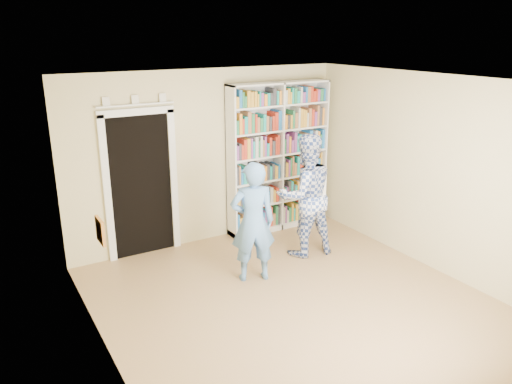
{
  "coord_description": "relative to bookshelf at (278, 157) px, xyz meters",
  "views": [
    {
      "loc": [
        -3.2,
        -4.37,
        3.23
      ],
      "look_at": [
        -0.08,
        0.9,
        1.24
      ],
      "focal_mm": 35.0,
      "sensor_mm": 36.0,
      "label": 1
    }
  ],
  "objects": [
    {
      "name": "floor",
      "position": [
        -1.2,
        -2.34,
        -1.24
      ],
      "size": [
        5.0,
        5.0,
        0.0
      ],
      "primitive_type": "plane",
      "color": "#A3804E",
      "rests_on": "ground"
    },
    {
      "name": "ceiling",
      "position": [
        -1.2,
        -2.34,
        1.46
      ],
      "size": [
        5.0,
        5.0,
        0.0
      ],
      "primitive_type": "plane",
      "rotation": [
        3.14,
        0.0,
        0.0
      ],
      "color": "white",
      "rests_on": "wall_back"
    },
    {
      "name": "wall_back",
      "position": [
        -1.2,
        0.16,
        0.11
      ],
      "size": [
        4.5,
        0.0,
        4.5
      ],
      "primitive_type": "plane",
      "rotation": [
        1.57,
        0.0,
        0.0
      ],
      "color": "beige",
      "rests_on": "floor"
    },
    {
      "name": "wall_left",
      "position": [
        -3.45,
        -2.34,
        0.11
      ],
      "size": [
        0.0,
        5.0,
        5.0
      ],
      "primitive_type": "plane",
      "rotation": [
        1.57,
        0.0,
        1.57
      ],
      "color": "beige",
      "rests_on": "floor"
    },
    {
      "name": "wall_right",
      "position": [
        1.05,
        -2.34,
        0.11
      ],
      "size": [
        0.0,
        5.0,
        5.0
      ],
      "primitive_type": "plane",
      "rotation": [
        1.57,
        0.0,
        -1.57
      ],
      "color": "beige",
      "rests_on": "floor"
    },
    {
      "name": "bookshelf",
      "position": [
        0.0,
        0.0,
        0.0
      ],
      "size": [
        1.79,
        0.33,
        2.46
      ],
      "rotation": [
        0.0,
        0.0,
        0.33
      ],
      "color": "white",
      "rests_on": "floor"
    },
    {
      "name": "doorway",
      "position": [
        -2.3,
        0.13,
        -0.06
      ],
      "size": [
        1.1,
        0.08,
        2.43
      ],
      "color": "black",
      "rests_on": "floor"
    },
    {
      "name": "wall_art",
      "position": [
        -3.43,
        -2.14,
        0.16
      ],
      "size": [
        0.03,
        0.25,
        0.25
      ],
      "primitive_type": "cube",
      "color": "brown",
      "rests_on": "wall_left"
    },
    {
      "name": "man_blue",
      "position": [
        -1.31,
        -1.42,
        -0.42
      ],
      "size": [
        0.69,
        0.56,
        1.64
      ],
      "primitive_type": "imported",
      "rotation": [
        0.0,
        0.0,
        2.82
      ],
      "color": "#5A8CC9",
      "rests_on": "floor"
    },
    {
      "name": "man_plaid",
      "position": [
        -0.23,
        -1.1,
        -0.32
      ],
      "size": [
        0.99,
        0.82,
        1.84
      ],
      "primitive_type": "imported",
      "rotation": [
        0.0,
        0.0,
        2.99
      ],
      "color": "#2F4890",
      "rests_on": "floor"
    },
    {
      "name": "paper_sheet",
      "position": [
        -0.13,
        -1.31,
        -0.13
      ],
      "size": [
        0.23,
        0.03,
        0.33
      ],
      "primitive_type": "cube",
      "rotation": [
        0.0,
        0.0,
        0.1
      ],
      "color": "white",
      "rests_on": "man_plaid"
    }
  ]
}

